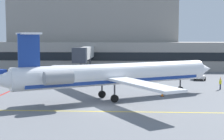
{
  "coord_description": "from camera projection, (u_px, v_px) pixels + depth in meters",
  "views": [
    {
      "loc": [
        3.09,
        -35.3,
        7.54
      ],
      "look_at": [
        0.43,
        11.71,
        3.0
      ],
      "focal_mm": 54.53,
      "sensor_mm": 36.0,
      "label": 1
    }
  ],
  "objects": [
    {
      "name": "ground",
      "position": [
        102.0,
        109.0,
        35.98
      ],
      "size": [
        120.0,
        120.0,
        0.11
      ],
      "color": "slate"
    },
    {
      "name": "terminal_building",
      "position": [
        115.0,
        39.0,
        82.77
      ],
      "size": [
        71.09,
        14.13,
        18.16
      ],
      "color": "gray",
      "rests_on": "ground"
    },
    {
      "name": "jet_bridge_west",
      "position": [
        85.0,
        54.0,
        66.18
      ],
      "size": [
        2.4,
        17.59,
        5.74
      ],
      "color": "silver",
      "rests_on": "ground"
    },
    {
      "name": "regional_jet",
      "position": [
        114.0,
        74.0,
        41.05
      ],
      "size": [
        27.5,
        22.66,
        8.03
      ],
      "color": "white",
      "rests_on": "ground"
    },
    {
      "name": "baggage_tug",
      "position": [
        23.0,
        78.0,
        55.57
      ],
      "size": [
        4.13,
        3.76,
        1.86
      ],
      "color": "#19389E",
      "rests_on": "ground"
    },
    {
      "name": "pushback_tractor",
      "position": [
        199.0,
        74.0,
        60.81
      ],
      "size": [
        2.24,
        3.65,
        2.04
      ],
      "color": "silver",
      "rests_on": "ground"
    },
    {
      "name": "fuel_tank",
      "position": [
        68.0,
        70.0,
        65.71
      ],
      "size": [
        7.19,
        2.9,
        2.21
      ],
      "color": "white",
      "rests_on": "ground"
    },
    {
      "name": "marshaller",
      "position": [
        220.0,
        83.0,
        49.05
      ],
      "size": [
        0.34,
        0.82,
        1.8
      ],
      "color": "#191E33",
      "rests_on": "ground"
    },
    {
      "name": "safety_cone_alpha",
      "position": [
        162.0,
        95.0,
        43.39
      ],
      "size": [
        0.47,
        0.47,
        0.55
      ],
      "color": "orange",
      "rests_on": "ground"
    },
    {
      "name": "safety_cone_bravo",
      "position": [
        58.0,
        86.0,
        50.79
      ],
      "size": [
        0.47,
        0.47,
        0.55
      ],
      "color": "orange",
      "rests_on": "ground"
    }
  ]
}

